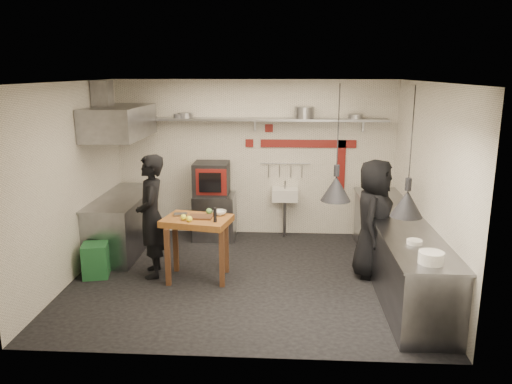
# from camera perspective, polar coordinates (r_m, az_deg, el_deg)

# --- Properties ---
(floor) EXTENTS (5.00, 5.00, 0.00)m
(floor) POSITION_cam_1_polar(r_m,az_deg,el_deg) (7.42, -1.10, -9.71)
(floor) COLOR black
(floor) RESTS_ON ground
(ceiling) EXTENTS (5.00, 5.00, 0.00)m
(ceiling) POSITION_cam_1_polar(r_m,az_deg,el_deg) (6.81, -1.21, 12.47)
(ceiling) COLOR beige
(ceiling) RESTS_ON floor
(wall_back) EXTENTS (5.00, 0.04, 2.80)m
(wall_back) POSITION_cam_1_polar(r_m,az_deg,el_deg) (9.03, -0.11, 3.85)
(wall_back) COLOR silver
(wall_back) RESTS_ON floor
(wall_front) EXTENTS (5.00, 0.04, 2.80)m
(wall_front) POSITION_cam_1_polar(r_m,az_deg,el_deg) (4.96, -3.05, -4.48)
(wall_front) COLOR silver
(wall_front) RESTS_ON floor
(wall_left) EXTENTS (0.04, 4.20, 2.80)m
(wall_left) POSITION_cam_1_polar(r_m,az_deg,el_deg) (7.59, -20.32, 1.09)
(wall_left) COLOR silver
(wall_left) RESTS_ON floor
(wall_right) EXTENTS (0.04, 4.20, 2.80)m
(wall_right) POSITION_cam_1_polar(r_m,az_deg,el_deg) (7.23, 19.02, 0.60)
(wall_right) COLOR silver
(wall_right) RESTS_ON floor
(red_band_horiz) EXTENTS (1.70, 0.02, 0.14)m
(red_band_horiz) POSITION_cam_1_polar(r_m,az_deg,el_deg) (8.96, 5.98, 5.51)
(red_band_horiz) COLOR maroon
(red_band_horiz) RESTS_ON wall_back
(red_band_vert) EXTENTS (0.14, 0.02, 1.10)m
(red_band_vert) POSITION_cam_1_polar(r_m,az_deg,el_deg) (9.09, 9.69, 2.44)
(red_band_vert) COLOR maroon
(red_band_vert) RESTS_ON wall_back
(red_tile_a) EXTENTS (0.14, 0.02, 0.14)m
(red_tile_a) POSITION_cam_1_polar(r_m,az_deg,el_deg) (8.92, 1.50, 7.30)
(red_tile_a) COLOR maroon
(red_tile_a) RESTS_ON wall_back
(red_tile_b) EXTENTS (0.14, 0.02, 0.14)m
(red_tile_b) POSITION_cam_1_polar(r_m,az_deg,el_deg) (8.98, -0.76, 5.60)
(red_tile_b) COLOR maroon
(red_tile_b) RESTS_ON wall_back
(back_shelf) EXTENTS (4.60, 0.34, 0.04)m
(back_shelf) POSITION_cam_1_polar(r_m,az_deg,el_deg) (8.76, -0.18, 8.30)
(back_shelf) COLOR slate
(back_shelf) RESTS_ON wall_back
(shelf_bracket_left) EXTENTS (0.04, 0.06, 0.24)m
(shelf_bracket_left) POSITION_cam_1_polar(r_m,az_deg,el_deg) (9.23, -12.09, 7.65)
(shelf_bracket_left) COLOR slate
(shelf_bracket_left) RESTS_ON wall_back
(shelf_bracket_mid) EXTENTS (0.04, 0.06, 0.24)m
(shelf_bracket_mid) POSITION_cam_1_polar(r_m,az_deg,el_deg) (8.92, -0.12, 7.75)
(shelf_bracket_mid) COLOR slate
(shelf_bracket_mid) RESTS_ON wall_back
(shelf_bracket_right) EXTENTS (0.04, 0.06, 0.24)m
(shelf_bracket_right) POSITION_cam_1_polar(r_m,az_deg,el_deg) (9.00, 12.14, 7.50)
(shelf_bracket_right) COLOR slate
(shelf_bracket_right) RESTS_ON wall_back
(pan_far_left) EXTENTS (0.33, 0.33, 0.09)m
(pan_far_left) POSITION_cam_1_polar(r_m,az_deg,el_deg) (8.91, -8.09, 8.68)
(pan_far_left) COLOR slate
(pan_far_left) RESTS_ON back_shelf
(pan_mid_left) EXTENTS (0.27, 0.27, 0.07)m
(pan_mid_left) POSITION_cam_1_polar(r_m,az_deg,el_deg) (8.93, -8.71, 8.60)
(pan_mid_left) COLOR slate
(pan_mid_left) RESTS_ON back_shelf
(stock_pot) EXTENTS (0.37, 0.37, 0.20)m
(stock_pot) POSITION_cam_1_polar(r_m,az_deg,el_deg) (8.74, 5.53, 9.01)
(stock_pot) COLOR slate
(stock_pot) RESTS_ON back_shelf
(pan_right) EXTENTS (0.29, 0.29, 0.08)m
(pan_right) POSITION_cam_1_polar(r_m,az_deg,el_deg) (8.82, 11.29, 8.47)
(pan_right) COLOR slate
(pan_right) RESTS_ON back_shelf
(oven_stand) EXTENTS (0.72, 0.66, 0.80)m
(oven_stand) POSITION_cam_1_polar(r_m,az_deg,el_deg) (8.99, -4.73, -2.79)
(oven_stand) COLOR slate
(oven_stand) RESTS_ON floor
(combi_oven) EXTENTS (0.61, 0.57, 0.58)m
(combi_oven) POSITION_cam_1_polar(r_m,az_deg,el_deg) (8.84, -5.11, 1.53)
(combi_oven) COLOR black
(combi_oven) RESTS_ON oven_stand
(oven_door) EXTENTS (0.53, 0.04, 0.46)m
(oven_door) POSITION_cam_1_polar(r_m,az_deg,el_deg) (8.56, -5.13, 1.13)
(oven_door) COLOR maroon
(oven_door) RESTS_ON combi_oven
(oven_glass) EXTENTS (0.38, 0.02, 0.34)m
(oven_glass) POSITION_cam_1_polar(r_m,az_deg,el_deg) (8.52, -5.27, 1.07)
(oven_glass) COLOR black
(oven_glass) RESTS_ON oven_door
(hand_sink) EXTENTS (0.46, 0.34, 0.22)m
(hand_sink) POSITION_cam_1_polar(r_m,az_deg,el_deg) (8.97, 3.33, -0.29)
(hand_sink) COLOR silver
(hand_sink) RESTS_ON wall_back
(sink_tap) EXTENTS (0.03, 0.03, 0.14)m
(sink_tap) POSITION_cam_1_polar(r_m,az_deg,el_deg) (8.93, 3.35, 0.83)
(sink_tap) COLOR slate
(sink_tap) RESTS_ON hand_sink
(sink_drain) EXTENTS (0.06, 0.06, 0.66)m
(sink_drain) POSITION_cam_1_polar(r_m,az_deg,el_deg) (9.05, 3.29, -3.06)
(sink_drain) COLOR slate
(sink_drain) RESTS_ON floor
(utensil_rail) EXTENTS (0.90, 0.02, 0.02)m
(utensil_rail) POSITION_cam_1_polar(r_m,az_deg,el_deg) (8.99, 3.38, 3.27)
(utensil_rail) COLOR slate
(utensil_rail) RESTS_ON wall_back
(counter_right) EXTENTS (0.70, 3.80, 0.90)m
(counter_right) POSITION_cam_1_polar(r_m,az_deg,el_deg) (7.41, 15.82, -6.53)
(counter_right) COLOR slate
(counter_right) RESTS_ON floor
(counter_right_top) EXTENTS (0.76, 3.90, 0.03)m
(counter_right_top) POSITION_cam_1_polar(r_m,az_deg,el_deg) (7.26, 16.06, -3.09)
(counter_right_top) COLOR slate
(counter_right_top) RESTS_ON counter_right
(plate_stack) EXTENTS (0.35, 0.35, 0.13)m
(plate_stack) POSITION_cam_1_polar(r_m,az_deg,el_deg) (5.71, 19.38, -7.09)
(plate_stack) COLOR silver
(plate_stack) RESTS_ON counter_right_top
(small_bowl_right) EXTENTS (0.22, 0.22, 0.05)m
(small_bowl_right) POSITION_cam_1_polar(r_m,az_deg,el_deg) (6.28, 17.66, -5.46)
(small_bowl_right) COLOR silver
(small_bowl_right) RESTS_ON counter_right_top
(counter_left) EXTENTS (0.70, 1.90, 0.90)m
(counter_left) POSITION_cam_1_polar(r_m,az_deg,el_deg) (8.65, -14.94, -3.54)
(counter_left) COLOR slate
(counter_left) RESTS_ON floor
(counter_left_top) EXTENTS (0.76, 2.00, 0.03)m
(counter_left_top) POSITION_cam_1_polar(r_m,az_deg,el_deg) (8.53, -15.13, -0.56)
(counter_left_top) COLOR slate
(counter_left_top) RESTS_ON counter_left
(extractor_hood) EXTENTS (0.78, 1.60, 0.50)m
(extractor_hood) POSITION_cam_1_polar(r_m,az_deg,el_deg) (8.30, -15.33, 7.73)
(extractor_hood) COLOR slate
(extractor_hood) RESTS_ON ceiling
(hood_duct) EXTENTS (0.28, 0.28, 0.50)m
(hood_duct) POSITION_cam_1_polar(r_m,az_deg,el_deg) (8.36, -17.15, 10.40)
(hood_duct) COLOR slate
(hood_duct) RESTS_ON ceiling
(green_bin) EXTENTS (0.42, 0.42, 0.50)m
(green_bin) POSITION_cam_1_polar(r_m,az_deg,el_deg) (7.72, -17.85, -7.43)
(green_bin) COLOR #1F5E2F
(green_bin) RESTS_ON floor
(prep_table) EXTENTS (1.03, 0.81, 0.92)m
(prep_table) POSITION_cam_1_polar(r_m,az_deg,el_deg) (7.26, -6.67, -6.42)
(prep_table) COLOR #935B28
(prep_table) RESTS_ON floor
(cutting_board) EXTENTS (0.35, 0.25, 0.02)m
(cutting_board) POSITION_cam_1_polar(r_m,az_deg,el_deg) (7.10, -6.36, -2.84)
(cutting_board) COLOR #55321E
(cutting_board) RESTS_ON prep_table
(pepper_mill) EXTENTS (0.06, 0.06, 0.20)m
(pepper_mill) POSITION_cam_1_polar(r_m,az_deg,el_deg) (6.86, -4.70, -2.64)
(pepper_mill) COLOR black
(pepper_mill) RESTS_ON prep_table
(lemon_a) EXTENTS (0.11, 0.11, 0.08)m
(lemon_a) POSITION_cam_1_polar(r_m,az_deg,el_deg) (7.02, -8.29, -2.88)
(lemon_a) COLOR #F9F933
(lemon_a) RESTS_ON prep_table
(lemon_b) EXTENTS (0.10, 0.10, 0.08)m
(lemon_b) POSITION_cam_1_polar(r_m,az_deg,el_deg) (6.94, -7.63, -3.07)
(lemon_b) COLOR #F9F933
(lemon_b) RESTS_ON prep_table
(veg_ball) EXTENTS (0.12, 0.12, 0.09)m
(veg_ball) POSITION_cam_1_polar(r_m,az_deg,el_deg) (7.23, -5.39, -2.21)
(veg_ball) COLOR #5E9B48
(veg_ball) RESTS_ON prep_table
(steel_tray) EXTENTS (0.20, 0.15, 0.03)m
(steel_tray) POSITION_cam_1_polar(r_m,az_deg,el_deg) (7.25, -8.63, -2.56)
(steel_tray) COLOR slate
(steel_tray) RESTS_ON prep_table
(bowl) EXTENTS (0.24, 0.24, 0.06)m
(bowl) POSITION_cam_1_polar(r_m,az_deg,el_deg) (7.22, -4.20, -2.37)
(bowl) COLOR silver
(bowl) RESTS_ON prep_table
(heat_lamp_near) EXTENTS (0.39, 0.39, 1.42)m
(heat_lamp_near) POSITION_cam_1_polar(r_m,az_deg,el_deg) (6.13, 9.32, 5.47)
(heat_lamp_near) COLOR black
(heat_lamp_near) RESTS_ON ceiling
(heat_lamp_far) EXTENTS (0.43, 0.43, 1.44)m
(heat_lamp_far) POSITION_cam_1_polar(r_m,az_deg,el_deg) (5.67, 17.26, 4.30)
(heat_lamp_far) COLOR black
(heat_lamp_far) RESTS_ON ceiling
(chef_left) EXTENTS (0.57, 0.74, 1.80)m
(chef_left) POSITION_cam_1_polar(r_m,az_deg,el_deg) (7.36, -11.87, -2.74)
(chef_left) COLOR black
(chef_left) RESTS_ON floor
(chef_right) EXTENTS (0.78, 0.98, 1.74)m
(chef_right) POSITION_cam_1_polar(r_m,az_deg,el_deg) (7.39, 13.30, -3.00)
(chef_right) COLOR black
(chef_right) RESTS_ON floor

